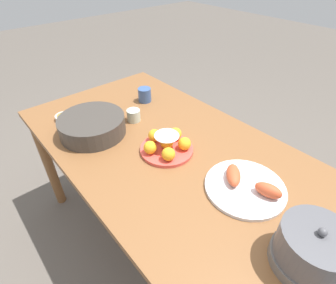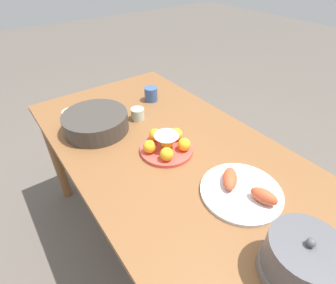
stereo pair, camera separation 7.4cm
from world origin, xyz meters
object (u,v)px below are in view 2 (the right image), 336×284
(dining_table, at_px, (169,162))
(sauce_bowl, at_px, (71,113))
(serving_bowl, at_px, (96,122))
(cup_near, at_px, (151,94))
(cake_plate, at_px, (166,144))
(cup_far, at_px, (138,114))
(seafood_platter, at_px, (242,190))
(warming_pot, at_px, (301,260))

(dining_table, distance_m, sauce_bowl, 0.61)
(serving_bowl, bearing_deg, cup_near, -75.53)
(cake_plate, xyz_separation_m, cup_near, (0.44, -0.20, 0.01))
(cup_near, bearing_deg, cup_far, 127.94)
(cup_far, bearing_deg, seafood_platter, -176.12)
(sauce_bowl, distance_m, warming_pot, 1.23)
(serving_bowl, relative_size, seafood_platter, 1.03)
(dining_table, height_order, warming_pot, warming_pot)
(cake_plate, bearing_deg, warming_pot, 177.32)
(seafood_platter, xyz_separation_m, warming_pot, (-0.29, 0.11, 0.05))
(cup_near, height_order, cup_far, cup_near)
(cup_far, distance_m, warming_pot, 0.97)
(serving_bowl, xyz_separation_m, seafood_platter, (-0.71, -0.26, -0.03))
(sauce_bowl, bearing_deg, cup_near, -104.42)
(sauce_bowl, bearing_deg, seafood_platter, -160.89)
(cake_plate, relative_size, cup_near, 2.97)
(dining_table, relative_size, sauce_bowl, 17.82)
(sauce_bowl, height_order, seafood_platter, seafood_platter)
(seafood_platter, distance_m, warming_pot, 0.31)
(sauce_bowl, bearing_deg, warming_pot, -170.13)
(cup_far, bearing_deg, cake_plate, 173.86)
(dining_table, xyz_separation_m, seafood_platter, (-0.38, -0.06, 0.10))
(cake_plate, distance_m, serving_bowl, 0.39)
(cake_plate, xyz_separation_m, serving_bowl, (0.34, 0.18, 0.01))
(cake_plate, distance_m, cup_far, 0.31)
(dining_table, bearing_deg, cup_far, -1.80)
(dining_table, xyz_separation_m, sauce_bowl, (0.54, 0.27, 0.10))
(serving_bowl, distance_m, cup_near, 0.40)
(dining_table, relative_size, serving_bowl, 5.00)
(cup_far, bearing_deg, serving_bowl, 81.19)
(cup_far, relative_size, warming_pot, 0.33)
(cake_plate, relative_size, serving_bowl, 0.76)
(cup_near, bearing_deg, sauce_bowl, 75.58)
(dining_table, height_order, serving_bowl, serving_bowl)
(cake_plate, distance_m, sauce_bowl, 0.60)
(dining_table, relative_size, seafood_platter, 5.18)
(serving_bowl, relative_size, sauce_bowl, 3.56)
(serving_bowl, distance_m, warming_pot, 1.01)
(serving_bowl, xyz_separation_m, cup_near, (0.10, -0.39, -0.01))
(dining_table, height_order, cup_far, cup_far)
(cup_near, relative_size, warming_pot, 0.38)
(cake_plate, relative_size, warming_pot, 1.14)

